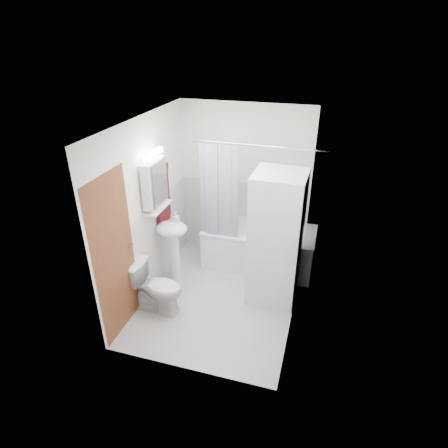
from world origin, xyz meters
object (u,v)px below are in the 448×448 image
(bathtub, at_px, (259,245))
(washer_dryer, at_px, (276,239))
(sink, at_px, (173,238))
(toilet, at_px, (157,287))

(bathtub, bearing_deg, washer_dryer, -63.73)
(washer_dryer, bearing_deg, bathtub, 117.82)
(sink, relative_size, washer_dryer, 0.58)
(bathtub, height_order, washer_dryer, washer_dryer)
(bathtub, bearing_deg, sink, -146.44)
(washer_dryer, relative_size, toilet, 2.58)
(toilet, bearing_deg, bathtub, -35.85)
(bathtub, height_order, toilet, toilet)
(bathtub, distance_m, washer_dryer, 0.94)
(bathtub, xyz_separation_m, toilet, (-1.06, -1.39, -0.01))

